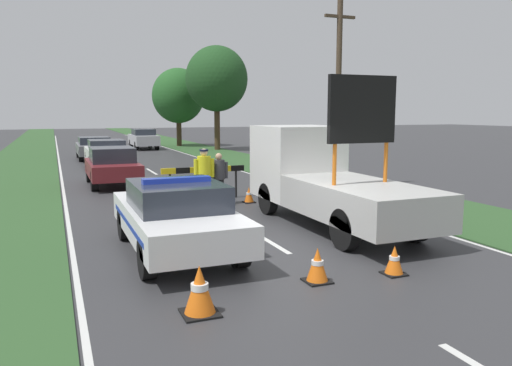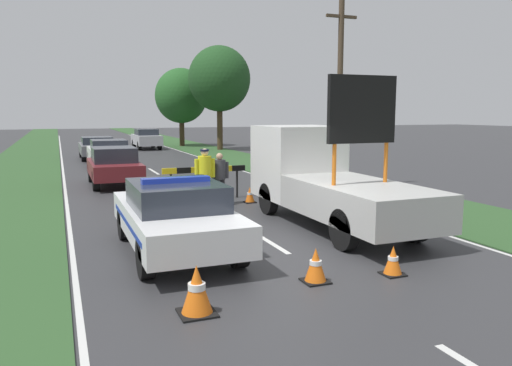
{
  "view_description": "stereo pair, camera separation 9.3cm",
  "coord_description": "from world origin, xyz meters",
  "px_view_note": "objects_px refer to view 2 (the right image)",
  "views": [
    {
      "loc": [
        -4.24,
        -8.87,
        2.8
      ],
      "look_at": [
        0.23,
        2.14,
        1.1
      ],
      "focal_mm": 35.0,
      "sensor_mm": 36.0,
      "label": 1
    },
    {
      "loc": [
        -4.15,
        -8.9,
        2.8
      ],
      "look_at": [
        0.23,
        2.14,
        1.1
      ],
      "focal_mm": 35.0,
      "sensor_mm": 36.0,
      "label": 2
    }
  ],
  "objects_px": {
    "roadside_tree_near_left": "(219,79)",
    "utility_pole": "(340,92)",
    "queued_car_suv_grey": "(97,147)",
    "pedestrian_civilian": "(220,174)",
    "work_truck": "(322,177)",
    "traffic_cone_near_police": "(250,195)",
    "queued_car_sedan_silver": "(146,138)",
    "traffic_cone_lane_edge": "(171,193)",
    "traffic_cone_centre_front": "(393,261)",
    "police_car": "(175,215)",
    "traffic_cone_behind_barrier": "(316,265)",
    "queued_car_wagon_maroon": "(114,166)",
    "queued_car_van_white": "(109,153)",
    "police_officer": "(205,172)",
    "roadside_tree_near_right": "(181,96)",
    "road_barrier": "(205,173)",
    "traffic_cone_near_truck": "(197,290)"
  },
  "relations": [
    {
      "from": "traffic_cone_centre_front",
      "to": "queued_car_sedan_silver",
      "type": "bearing_deg",
      "value": 88.16
    },
    {
      "from": "queued_car_suv_grey",
      "to": "pedestrian_civilian",
      "type": "bearing_deg",
      "value": 97.92
    },
    {
      "from": "queued_car_wagon_maroon",
      "to": "roadside_tree_near_right",
      "type": "bearing_deg",
      "value": -109.99
    },
    {
      "from": "work_truck",
      "to": "traffic_cone_near_police",
      "type": "xyz_separation_m",
      "value": [
        -0.74,
        3.21,
        -0.92
      ]
    },
    {
      "from": "traffic_cone_behind_barrier",
      "to": "queued_car_sedan_silver",
      "type": "xyz_separation_m",
      "value": [
        2.43,
        31.52,
        0.5
      ]
    },
    {
      "from": "police_officer",
      "to": "traffic_cone_near_police",
      "type": "bearing_deg",
      "value": -175.49
    },
    {
      "from": "traffic_cone_near_police",
      "to": "traffic_cone_lane_edge",
      "type": "relative_size",
      "value": 0.71
    },
    {
      "from": "pedestrian_civilian",
      "to": "traffic_cone_near_truck",
      "type": "xyz_separation_m",
      "value": [
        -2.81,
        -7.83,
        -0.57
      ]
    },
    {
      "from": "traffic_cone_near_police",
      "to": "traffic_cone_behind_barrier",
      "type": "bearing_deg",
      "value": -102.53
    },
    {
      "from": "queued_car_suv_grey",
      "to": "road_barrier",
      "type": "bearing_deg",
      "value": 97.75
    },
    {
      "from": "queued_car_van_white",
      "to": "roadside_tree_near_left",
      "type": "xyz_separation_m",
      "value": [
        8.85,
        9.88,
        4.38
      ]
    },
    {
      "from": "traffic_cone_lane_edge",
      "to": "traffic_cone_near_truck",
      "type": "bearing_deg",
      "value": -99.78
    },
    {
      "from": "traffic_cone_near_police",
      "to": "queued_car_sedan_silver",
      "type": "bearing_deg",
      "value": 88.05
    },
    {
      "from": "traffic_cone_lane_edge",
      "to": "roadside_tree_near_left",
      "type": "xyz_separation_m",
      "value": [
        7.99,
        20.31,
        4.82
      ]
    },
    {
      "from": "work_truck",
      "to": "traffic_cone_centre_front",
      "type": "relative_size",
      "value": 12.07
    },
    {
      "from": "work_truck",
      "to": "queued_car_wagon_maroon",
      "type": "height_order",
      "value": "work_truck"
    },
    {
      "from": "roadside_tree_near_left",
      "to": "work_truck",
      "type": "bearing_deg",
      "value": -101.53
    },
    {
      "from": "work_truck",
      "to": "utility_pole",
      "type": "relative_size",
      "value": 0.92
    },
    {
      "from": "queued_car_sedan_silver",
      "to": "utility_pole",
      "type": "relative_size",
      "value": 0.66
    },
    {
      "from": "police_car",
      "to": "queued_car_sedan_silver",
      "type": "xyz_separation_m",
      "value": [
        4.18,
        28.89,
        0.04
      ]
    },
    {
      "from": "work_truck",
      "to": "utility_pole",
      "type": "bearing_deg",
      "value": -123.89
    },
    {
      "from": "police_officer",
      "to": "roadside_tree_near_left",
      "type": "distance_m",
      "value": 22.73
    },
    {
      "from": "roadside_tree_near_left",
      "to": "utility_pole",
      "type": "xyz_separation_m",
      "value": [
        -1.67,
        -19.57,
        -1.65
      ]
    },
    {
      "from": "traffic_cone_centre_front",
      "to": "traffic_cone_behind_barrier",
      "type": "relative_size",
      "value": 0.88
    },
    {
      "from": "roadside_tree_near_right",
      "to": "utility_pole",
      "type": "height_order",
      "value": "utility_pole"
    },
    {
      "from": "police_officer",
      "to": "police_car",
      "type": "bearing_deg",
      "value": 66.07
    },
    {
      "from": "road_barrier",
      "to": "roadside_tree_near_right",
      "type": "xyz_separation_m",
      "value": [
        5.19,
        25.13,
        3.21
      ]
    },
    {
      "from": "utility_pole",
      "to": "work_truck",
      "type": "bearing_deg",
      "value": -125.01
    },
    {
      "from": "police_car",
      "to": "traffic_cone_near_truck",
      "type": "distance_m",
      "value": 3.23
    },
    {
      "from": "traffic_cone_near_police",
      "to": "roadside_tree_near_right",
      "type": "height_order",
      "value": "roadside_tree_near_right"
    },
    {
      "from": "traffic_cone_near_truck",
      "to": "traffic_cone_behind_barrier",
      "type": "bearing_deg",
      "value": 14.41
    },
    {
      "from": "traffic_cone_near_truck",
      "to": "traffic_cone_lane_edge",
      "type": "bearing_deg",
      "value": 80.22
    },
    {
      "from": "queued_car_suv_grey",
      "to": "roadside_tree_near_left",
      "type": "xyz_separation_m",
      "value": [
        8.99,
        4.11,
        4.46
      ]
    },
    {
      "from": "police_car",
      "to": "queued_car_van_white",
      "type": "height_order",
      "value": "police_car"
    },
    {
      "from": "police_car",
      "to": "utility_pole",
      "type": "height_order",
      "value": "utility_pole"
    },
    {
      "from": "roadside_tree_near_right",
      "to": "utility_pole",
      "type": "xyz_separation_m",
      "value": [
        -0.04,
        -24.71,
        -0.58
      ]
    },
    {
      "from": "police_car",
      "to": "traffic_cone_behind_barrier",
      "type": "relative_size",
      "value": 7.99
    },
    {
      "from": "queued_car_suv_grey",
      "to": "queued_car_sedan_silver",
      "type": "bearing_deg",
      "value": -119.31
    },
    {
      "from": "road_barrier",
      "to": "utility_pole",
      "type": "distance_m",
      "value": 5.81
    },
    {
      "from": "road_barrier",
      "to": "police_officer",
      "type": "relative_size",
      "value": 1.58
    },
    {
      "from": "pedestrian_civilian",
      "to": "traffic_cone_lane_edge",
      "type": "bearing_deg",
      "value": 129.91
    },
    {
      "from": "traffic_cone_behind_barrier",
      "to": "roadside_tree_near_left",
      "type": "bearing_deg",
      "value": 75.53
    },
    {
      "from": "roadside_tree_near_left",
      "to": "utility_pole",
      "type": "bearing_deg",
      "value": -94.89
    },
    {
      "from": "roadside_tree_near_right",
      "to": "work_truck",
      "type": "bearing_deg",
      "value": -96.42
    },
    {
      "from": "queued_car_wagon_maroon",
      "to": "queued_car_van_white",
      "type": "xyz_separation_m",
      "value": [
        0.34,
        5.74,
        0.03
      ]
    },
    {
      "from": "queued_car_wagon_maroon",
      "to": "queued_car_sedan_silver",
      "type": "height_order",
      "value": "queued_car_sedan_silver"
    },
    {
      "from": "work_truck",
      "to": "pedestrian_civilian",
      "type": "xyz_separation_m",
      "value": [
        -1.7,
        3.25,
        -0.24
      ]
    },
    {
      "from": "roadside_tree_near_left",
      "to": "queued_car_sedan_silver",
      "type": "bearing_deg",
      "value": 146.22
    },
    {
      "from": "traffic_cone_behind_barrier",
      "to": "queued_car_wagon_maroon",
      "type": "height_order",
      "value": "queued_car_wagon_maroon"
    },
    {
      "from": "work_truck",
      "to": "queued_car_suv_grey",
      "type": "bearing_deg",
      "value": -77.5
    }
  ]
}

